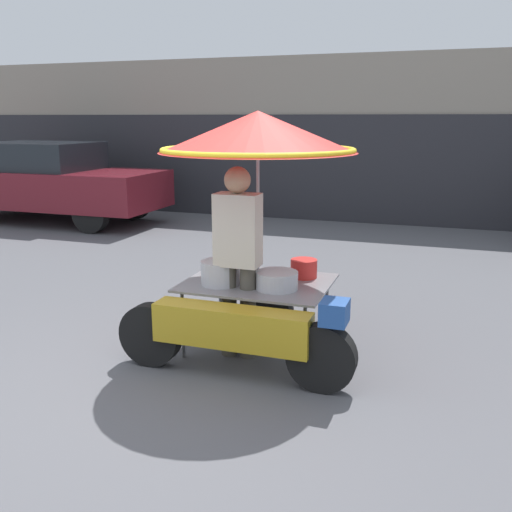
% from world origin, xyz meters
% --- Properties ---
extents(ground_plane, '(36.00, 36.00, 0.00)m').
position_xyz_m(ground_plane, '(0.00, 0.00, 0.00)').
color(ground_plane, '#56565B').
extents(shopfront_building, '(28.00, 2.06, 3.27)m').
position_xyz_m(shopfront_building, '(0.00, 8.81, 1.63)').
color(shopfront_building, gray).
rests_on(shopfront_building, ground).
extents(vendor_motorcycle_cart, '(2.03, 1.70, 2.13)m').
position_xyz_m(vendor_motorcycle_cart, '(0.46, 0.96, 1.62)').
color(vendor_motorcycle_cart, black).
rests_on(vendor_motorcycle_cart, ground).
extents(vendor_person, '(0.38, 0.22, 1.68)m').
position_xyz_m(vendor_person, '(0.35, 0.81, 0.95)').
color(vendor_person, '#4C473D').
rests_on(vendor_person, ground).
extents(parked_car, '(4.61, 1.79, 1.59)m').
position_xyz_m(parked_car, '(-5.64, 5.88, 0.82)').
color(parked_car, black).
rests_on(parked_car, ground).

